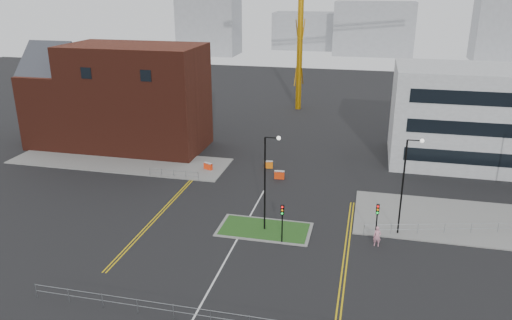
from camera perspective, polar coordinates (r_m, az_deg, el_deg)
The scene contains 27 objects.
ground at distance 40.49m, azimuth -4.33°, elevation -12.79°, with size 200.00×200.00×0.00m, color black.
pavement_left at distance 66.14m, azimuth -15.29°, elevation -0.11°, with size 28.00×8.00×0.12m, color slate.
pavement_right at distance 52.51m, azimuth 24.50°, elevation -6.56°, with size 24.00×10.00×0.12m, color slate.
island_kerb at distance 46.72m, azimuth 0.98°, elevation -7.93°, with size 8.60×4.60×0.08m, color slate.
grass_island at distance 46.71m, azimuth 0.98°, elevation -7.91°, with size 8.00×4.00×0.12m, color #1D4517.
brick_building at distance 70.76m, azimuth -15.67°, elevation 6.87°, with size 24.20×10.07×14.24m.
office_block at distance 68.08m, azimuth 25.88°, elevation 4.39°, with size 25.00×12.20×12.00m.
streetlamp_island at distance 44.43m, azimuth 1.29°, elevation -1.82°, with size 1.46×0.36×9.18m.
streetlamp_right_near at distance 45.62m, azimuth 16.75°, elevation -2.10°, with size 1.46×0.36×9.18m.
traffic_light_island at distance 43.46m, azimuth 3.02°, elevation -6.46°, with size 0.28×0.33×3.65m.
traffic_light_right at distance 44.77m, azimuth 13.68°, elevation -6.21°, with size 0.28×0.33×3.65m.
railing_front at distance 35.39m, azimuth -7.37°, elevation -16.76°, with size 24.05×0.05×1.10m.
railing_left at distance 58.78m, azimuth -9.39°, elevation -1.46°, with size 6.05×0.05×1.10m.
railing_right at distance 49.68m, azimuth 23.42°, elevation -6.97°, with size 19.05×5.05×1.10m.
centre_line at distance 42.11m, azimuth -3.51°, elevation -11.37°, with size 0.15×30.00×0.01m, color silver.
yellow_left_a at distance 51.58m, azimuth -10.62°, elevation -5.54°, with size 0.12×24.00×0.01m, color gold.
yellow_left_b at distance 51.47m, azimuth -10.32°, elevation -5.57°, with size 0.12×24.00×0.01m, color gold.
yellow_right_a at distance 44.19m, azimuth 10.11°, elevation -10.06°, with size 0.12×20.00×0.01m, color gold.
yellow_right_b at distance 44.18m, azimuth 10.50°, elevation -10.09°, with size 0.12×20.00×0.01m, color gold.
skyline_a at distance 161.00m, azimuth -5.41°, elevation 15.85°, with size 18.00×12.00×22.00m, color gray.
skyline_b at distance 163.03m, azimuth 13.32°, elevation 14.41°, with size 24.00×12.00×16.00m, color gray.
skyline_c at distance 161.34m, azimuth 26.41°, elevation 15.05°, with size 14.00×12.00×28.00m, color gray.
skyline_d at distance 174.17m, azimuth 7.19°, elevation 14.42°, with size 30.00×12.00×12.00m, color gray.
pedestrian at distance 44.94m, azimuth 13.69°, elevation -8.48°, with size 0.67×0.44×1.82m, color pink.
barrier_left at distance 61.00m, azimuth -5.50°, elevation -0.71°, with size 1.18×0.77×0.94m.
barrier_mid at distance 61.43m, azimuth 1.42°, elevation -0.49°, with size 1.13×0.57×0.91m.
barrier_right at distance 58.15m, azimuth 2.69°, elevation -1.66°, with size 1.19×0.48×0.98m.
Camera 1 is at (10.65, -32.45, 21.75)m, focal length 35.00 mm.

